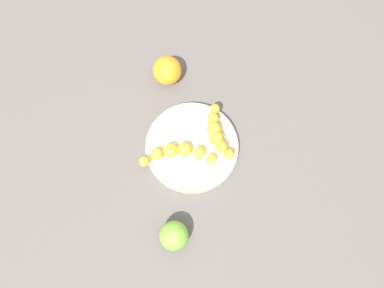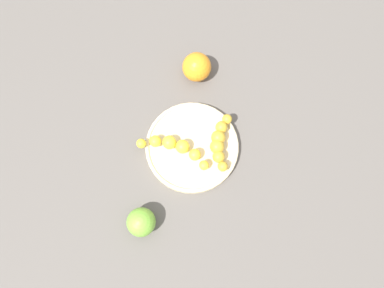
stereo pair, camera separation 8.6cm
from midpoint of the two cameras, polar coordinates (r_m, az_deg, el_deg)
ground_plane at (r=0.89m, az=2.70°, el=-1.15°), size 2.40×2.40×0.00m
fruit_bowl at (r=0.88m, az=2.74°, el=-0.95°), size 0.23×0.23×0.02m
banana_yellow at (r=0.85m, az=0.04°, el=-1.06°), size 0.12×0.16×0.03m
banana_spotted at (r=0.86m, az=7.31°, el=-0.14°), size 0.14×0.07×0.04m
orange_fruit at (r=0.93m, az=3.42°, el=11.93°), size 0.08×0.08×0.08m
apple_green at (r=0.83m, az=-5.34°, el=-13.05°), size 0.07×0.07×0.07m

